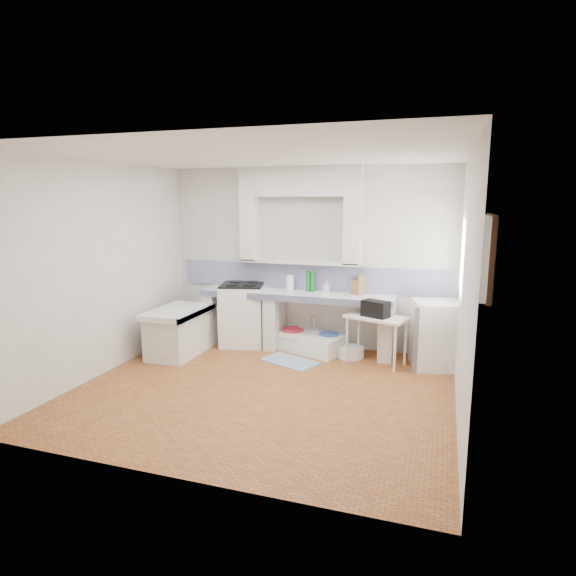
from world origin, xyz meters
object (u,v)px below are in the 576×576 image
(sink, at_px, (310,343))
(side_table, at_px, (376,340))
(stove, at_px, (243,315))
(fridge, at_px, (436,334))

(sink, relative_size, side_table, 1.26)
(stove, xyz_separation_m, side_table, (2.17, -0.28, -0.13))
(side_table, bearing_deg, stove, -169.65)
(sink, height_order, side_table, side_table)
(side_table, height_order, fridge, fridge)
(side_table, xyz_separation_m, fridge, (0.81, 0.12, 0.12))
(side_table, bearing_deg, fridge, 25.87)
(stove, bearing_deg, side_table, -21.13)
(stove, bearing_deg, fridge, -16.94)
(stove, relative_size, sink, 0.92)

